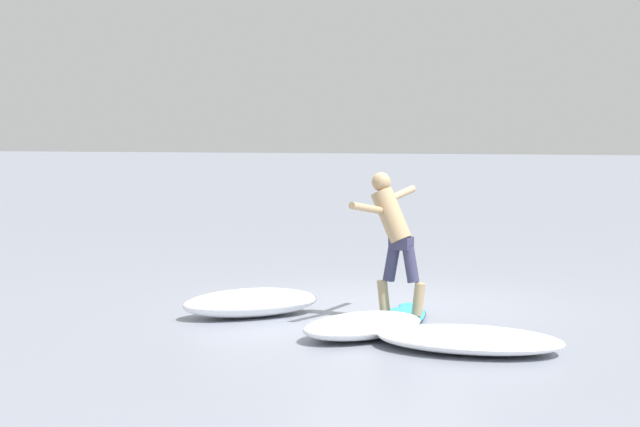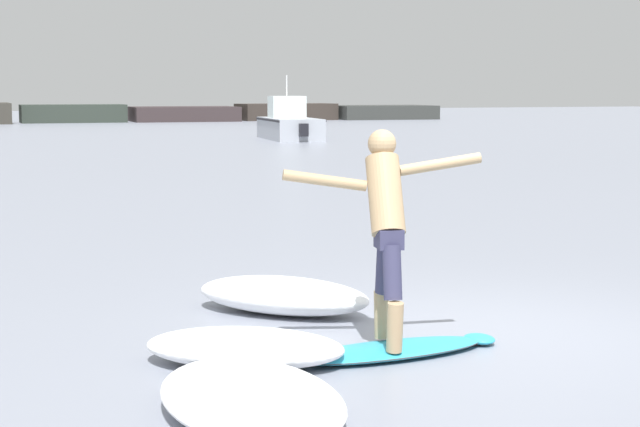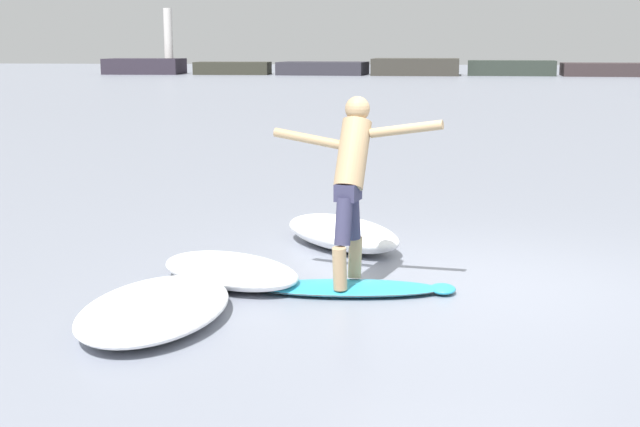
% 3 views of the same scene
% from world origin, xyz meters
% --- Properties ---
extents(ground_plane, '(200.00, 200.00, 0.00)m').
position_xyz_m(ground_plane, '(0.00, 0.00, 0.00)').
color(ground_plane, gray).
extents(rock_jetty_breakwater, '(57.80, 5.19, 5.21)m').
position_xyz_m(rock_jetty_breakwater, '(1.66, 62.00, 0.57)').
color(rock_jetty_breakwater, '#2C2731').
rests_on(rock_jetty_breakwater, ground).
extents(surfboard, '(1.95, 0.76, 0.22)m').
position_xyz_m(surfboard, '(-1.16, -0.51, 0.04)').
color(surfboard, '#2DA4C4').
rests_on(surfboard, ground).
extents(surfer, '(1.66, 0.81, 1.76)m').
position_xyz_m(surfer, '(-1.17, -0.40, 1.13)').
color(surfer, tan).
rests_on(surfer, surfboard).
extents(fishing_boat_near_jetty, '(2.61, 6.13, 2.75)m').
position_xyz_m(fishing_boat_near_jetty, '(10.65, 35.38, 0.62)').
color(fishing_boat_near_jetty, '#A1A6B1').
rests_on(fishing_boat_near_jetty, ground).
extents(wave_foam_at_tail, '(1.85, 1.64, 0.28)m').
position_xyz_m(wave_foam_at_tail, '(-2.37, -0.35, 0.14)').
color(wave_foam_at_tail, white).
rests_on(wave_foam_at_tail, ground).
extents(wave_foam_at_nose, '(1.25, 2.07, 0.24)m').
position_xyz_m(wave_foam_at_nose, '(-2.72, -1.64, 0.12)').
color(wave_foam_at_nose, white).
rests_on(wave_foam_at_nose, ground).
extents(wave_foam_beside, '(1.85, 1.90, 0.35)m').
position_xyz_m(wave_foam_beside, '(-1.44, 1.39, 0.18)').
color(wave_foam_beside, white).
rests_on(wave_foam_beside, ground).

